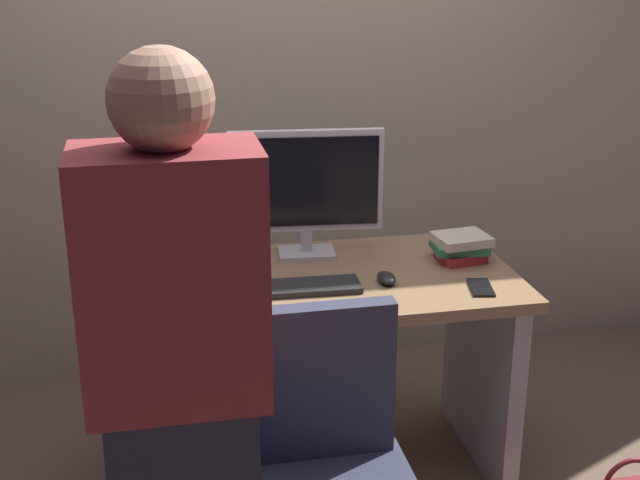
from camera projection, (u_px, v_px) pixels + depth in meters
name	position (u px, v px, depth m)	size (l,w,h in m)	color
ground_plane	(317.00, 469.00, 3.14)	(9.00, 9.00, 0.00)	brown
wall_back	(271.00, 24.00, 3.50)	(6.40, 0.10, 3.00)	tan
desk	(317.00, 342.00, 2.97)	(1.35, 0.71, 0.76)	#93704C
person_at_desk	(180.00, 401.00, 1.96)	(0.40, 0.24, 1.64)	#262838
monitor	(306.00, 186.00, 3.00)	(0.54, 0.16, 0.46)	silver
keyboard	(294.00, 288.00, 2.78)	(0.43, 0.13, 0.02)	#262626
mouse	(386.00, 278.00, 2.84)	(0.06, 0.10, 0.03)	black
cup_near_keyboard	(207.00, 289.00, 2.68)	(0.07, 0.07, 0.09)	#D84C3F
book_stack	(461.00, 246.00, 3.02)	(0.20, 0.18, 0.10)	red
cell_phone	(481.00, 287.00, 2.79)	(0.07, 0.14, 0.01)	black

